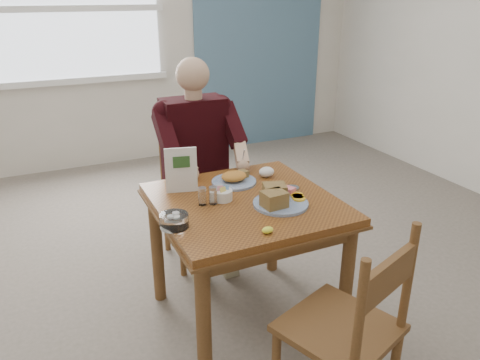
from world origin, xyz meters
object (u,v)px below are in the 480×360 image
chair_near (349,331)px  far_plate (235,178)px  table (245,219)px  near_plate (278,198)px  chair_far (195,192)px  diner (198,150)px

chair_near → far_plate: (-0.04, 1.03, 0.30)m
table → near_plate: 0.23m
table → far_plate: bearing=79.3°
chair_far → far_plate: chair_far is taller
chair_far → far_plate: bearing=-85.5°
near_plate → far_plate: (-0.08, 0.36, -0.01)m
near_plate → far_plate: 0.37m
near_plate → far_plate: near_plate is taller
table → near_plate: size_ratio=2.99×
chair_near → far_plate: 1.07m
chair_near → near_plate: chair_near is taller
chair_near → near_plate: bearing=87.0°
chair_far → near_plate: 0.98m
chair_far → diner: bearing=-90.0°
diner → near_plate: bearing=-81.6°
chair_far → near_plate: chair_far is taller
chair_far → chair_near: (0.09, -1.59, 0.00)m
diner → far_plate: diner is taller
table → far_plate: (0.04, 0.24, 0.14)m
diner → near_plate: size_ratio=4.50×
table → chair_far: (0.00, 0.80, -0.16)m
near_plate → diner: bearing=98.4°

